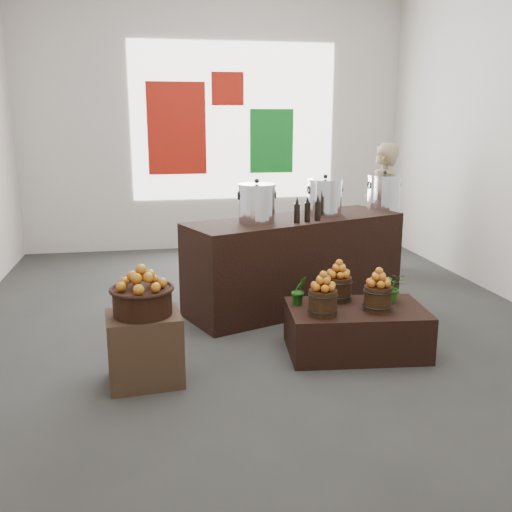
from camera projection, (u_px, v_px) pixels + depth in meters
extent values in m
plane|color=#333331|center=(256.00, 318.00, 6.03)|extent=(7.00, 7.00, 0.00)
cube|color=beige|center=(215.00, 122.00, 8.91)|extent=(6.00, 0.04, 4.00)
cube|color=white|center=(234.00, 122.00, 8.94)|extent=(3.20, 0.02, 2.40)
cube|color=#A8170C|center=(177.00, 129.00, 8.80)|extent=(0.90, 0.04, 1.40)
cube|color=#127622|center=(272.00, 141.00, 9.11)|extent=(0.70, 0.04, 1.00)
cube|color=#A8170C|center=(228.00, 89.00, 8.80)|extent=(0.50, 0.04, 0.50)
cube|color=#4E3724|center=(145.00, 348.00, 4.50)|extent=(0.61, 0.52, 0.57)
cylinder|color=black|center=(142.00, 302.00, 4.41)|extent=(0.45, 0.45, 0.21)
cube|color=black|center=(356.00, 330.00, 5.11)|extent=(1.27, 0.86, 0.42)
cylinder|color=#321C0D|center=(323.00, 303.00, 4.85)|extent=(0.24, 0.24, 0.22)
cylinder|color=#321C0D|center=(378.00, 298.00, 4.96)|extent=(0.24, 0.24, 0.22)
cylinder|color=#321C0D|center=(338.00, 289.00, 5.24)|extent=(0.24, 0.24, 0.22)
imported|color=#185712|center=(391.00, 287.00, 5.20)|extent=(0.29, 0.26, 0.28)
imported|color=#185712|center=(299.00, 290.00, 5.13)|extent=(0.17, 0.15, 0.26)
cube|color=black|center=(295.00, 263.00, 6.29)|extent=(2.57, 1.62, 1.00)
cylinder|color=silver|center=(257.00, 204.00, 5.87)|extent=(0.38, 0.38, 0.38)
cylinder|color=silver|center=(325.00, 198.00, 6.33)|extent=(0.38, 0.38, 0.38)
cylinder|color=silver|center=(384.00, 193.00, 6.78)|extent=(0.38, 0.38, 0.38)
imported|color=#8D7E56|center=(381.00, 207.00, 7.81)|extent=(0.75, 0.72, 1.74)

